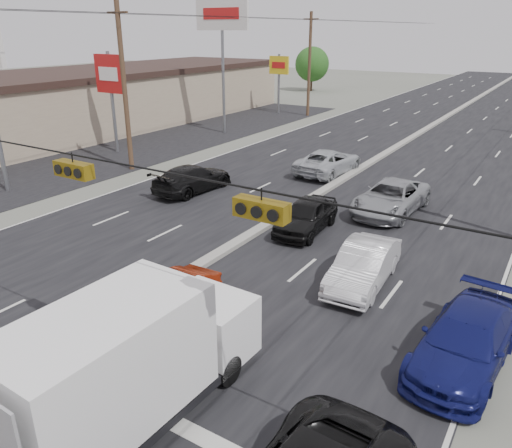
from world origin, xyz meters
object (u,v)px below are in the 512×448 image
object	(u,v)px
red_sedan	(172,299)
utility_pole_left_c	(309,64)
tree_left_far	(312,64)
queue_car_c	(391,198)
box_truck	(132,361)
pole_sign_far	(279,70)
queue_car_b	(364,266)
queue_car_a	(306,216)
oncoming_near	(193,179)
utility_pole_left_b	(124,87)
pole_sign_mid	(110,80)
oncoming_far	(328,162)
queue_car_d	(466,341)
pole_sign_billboard	(222,23)

from	to	relation	value
red_sedan	utility_pole_left_c	bearing A→B (deg)	108.15
tree_left_far	queue_car_c	distance (m)	51.36
box_truck	pole_sign_far	bearing A→B (deg)	117.38
utility_pole_left_c	queue_car_b	bearing A→B (deg)	-60.28
utility_pole_left_c	queue_car_a	xyz separation A→B (m)	(14.23, -28.45, -4.38)
queue_car_c	oncoming_near	distance (m)	10.61
utility_pole_left_b	queue_car_b	world-z (taller)	utility_pole_left_b
red_sedan	queue_car_b	world-z (taller)	queue_car_b
pole_sign_mid	oncoming_far	distance (m)	16.43
pole_sign_mid	queue_car_a	world-z (taller)	pole_sign_mid
utility_pole_left_c	queue_car_d	world-z (taller)	utility_pole_left_c
queue_car_b	queue_car_c	size ratio (longest dim) A/B	0.82
queue_car_d	pole_sign_billboard	bearing A→B (deg)	141.49
queue_car_d	queue_car_c	bearing A→B (deg)	122.18
box_truck	utility_pole_left_b	bearing A→B (deg)	137.25
pole_sign_mid	pole_sign_billboard	world-z (taller)	pole_sign_billboard
pole_sign_mid	pole_sign_billboard	size ratio (longest dim) A/B	0.64
tree_left_far	pole_sign_far	bearing A→B (deg)	-73.30
pole_sign_far	queue_car_a	world-z (taller)	pole_sign_far
pole_sign_far	queue_car_c	distance (m)	31.63
box_truck	queue_car_c	size ratio (longest dim) A/B	1.17
pole_sign_mid	red_sedan	size ratio (longest dim) A/B	1.88
pole_sign_mid	red_sedan	distance (m)	24.16
queue_car_c	oncoming_far	world-z (taller)	queue_car_c
utility_pole_left_c	pole_sign_far	xyz separation A→B (m)	(-3.50, -0.00, -0.70)
utility_pole_left_c	tree_left_far	xyz separation A→B (m)	(-9.50, 20.00, -1.39)
queue_car_b	queue_car_a	bearing A→B (deg)	135.68
oncoming_near	queue_car_d	bearing A→B (deg)	156.70
utility_pole_left_c	queue_car_c	xyz separation A→B (m)	(16.62, -24.13, -4.35)
pole_sign_billboard	queue_car_d	distance (m)	34.10
red_sedan	oncoming_far	world-z (taller)	oncoming_far
tree_left_far	queue_car_c	bearing A→B (deg)	-59.38
red_sedan	oncoming_far	distance (m)	17.97
utility_pole_left_b	pole_sign_mid	xyz separation A→B (m)	(-4.50, 3.00, 0.01)
red_sedan	oncoming_near	bearing A→B (deg)	123.64
queue_car_c	queue_car_d	world-z (taller)	queue_car_c
red_sedan	oncoming_far	size ratio (longest dim) A/B	0.69
tree_left_far	queue_car_b	distance (m)	58.86
box_truck	oncoming_near	world-z (taller)	box_truck
utility_pole_left_c	tree_left_far	distance (m)	22.19
pole_sign_far	pole_sign_mid	bearing A→B (deg)	-92.60
queue_car_a	queue_car_b	size ratio (longest dim) A/B	0.96
utility_pole_left_c	red_sedan	distance (m)	39.78
utility_pole_left_b	queue_car_c	world-z (taller)	utility_pole_left_b
utility_pole_left_b	tree_left_far	bearing A→B (deg)	101.92
red_sedan	oncoming_far	xyz separation A→B (m)	(-2.80, 17.75, 0.14)
tree_left_far	queue_car_a	size ratio (longest dim) A/B	1.42
utility_pole_left_b	box_truck	bearing A→B (deg)	-44.37
pole_sign_billboard	tree_left_far	size ratio (longest dim) A/B	1.80
tree_left_far	box_truck	distance (m)	66.11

